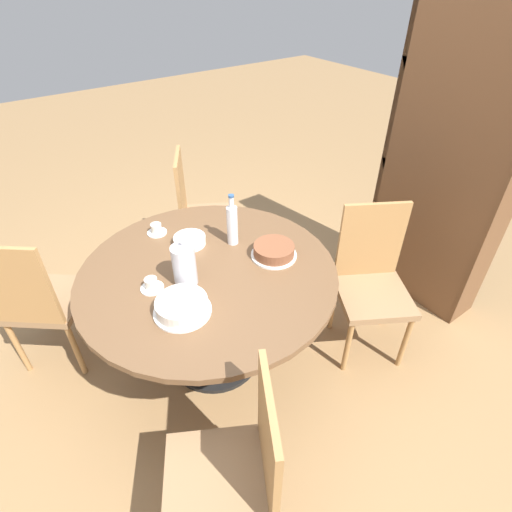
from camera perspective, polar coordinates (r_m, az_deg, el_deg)
ground_plane at (r=2.72m, az=-5.76°, el=-13.94°), size 14.00×14.00×0.00m
dining_table at (r=2.30m, az=-6.63°, el=-4.89°), size 1.42×1.42×0.72m
chair_a at (r=3.14m, az=-7.94°, el=6.26°), size 0.57×0.57×0.98m
chair_b at (r=2.64m, az=-28.50°, el=-5.47°), size 0.59×0.59×0.98m
chair_c at (r=1.75m, az=-3.07°, el=-28.38°), size 0.57×0.57×0.98m
chair_d at (r=2.55m, az=16.21°, el=-3.33°), size 0.58×0.58×0.98m
bookshelf at (r=2.93m, az=25.13°, el=10.22°), size 0.84×0.28×1.94m
coffee_pot at (r=2.07m, az=-10.22°, el=-1.16°), size 0.12×0.12×0.27m
water_bottle at (r=2.33m, az=-3.41°, el=4.58°), size 0.06×0.06×0.32m
cake_main at (r=1.96m, az=-10.53°, el=-7.12°), size 0.28×0.28×0.08m
cake_second at (r=2.27m, az=2.57°, el=0.73°), size 0.26×0.26×0.07m
cup_a at (r=2.55m, az=-14.02°, el=3.69°), size 0.12×0.12×0.07m
cup_b at (r=2.13m, az=-14.69°, el=-4.00°), size 0.12×0.12×0.07m
plate_stack at (r=2.41m, az=-9.45°, el=2.22°), size 0.19×0.19×0.05m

